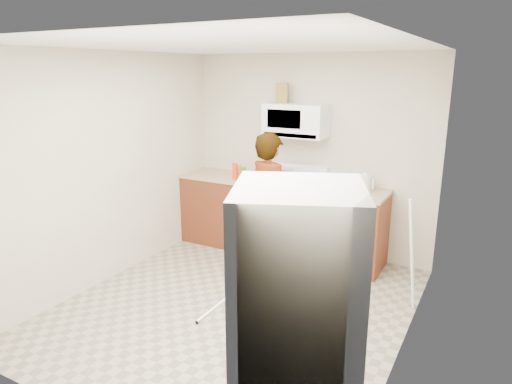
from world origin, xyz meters
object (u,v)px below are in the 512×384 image
Objects in this scene: microwave at (296,120)px; kettle at (365,183)px; gas_range at (290,218)px; person at (270,205)px; fridge at (296,329)px; saucepan at (285,174)px.

microwave reaches higher than kettle.
gas_range is 1.05m from kettle.
person reaches higher than gas_range.
fridge reaches higher than kettle.
gas_range is at bearing 92.44° from fridge.
saucepan is (-0.17, 0.77, 0.19)m from person.
saucepan is at bearing 135.57° from gas_range.
kettle is at bearing -1.57° from saucepan.
person reaches higher than kettle.
gas_range is 3.17m from fridge.
microwave is 1.12m from kettle.
person is 0.97× the size of fridge.
saucepan is at bearing 174.19° from microwave.
gas_range is 1.49× the size of microwave.
fridge is 3.34m from saucepan.
microwave reaches higher than person.
kettle is (0.89, -0.01, -0.67)m from microwave.
person is 0.81m from saucepan.
fridge is at bearing -77.04° from kettle.
fridge is (1.34, -2.98, -0.85)m from microwave.
fridge is (1.31, -2.22, 0.03)m from person.
gas_range is 6.19× the size of kettle.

